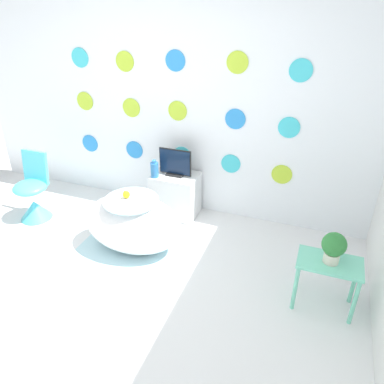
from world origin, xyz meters
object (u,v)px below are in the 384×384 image
bathtub (133,223)px  vase (154,169)px  potted_plant_left (334,247)px  chair (33,198)px  tv (175,164)px

bathtub → vase: vase is taller
vase → potted_plant_left: bearing=-22.6°
vase → chair: bearing=-158.2°
vase → tv: bearing=32.8°
vase → potted_plant_left: size_ratio=0.76×
bathtub → vase: size_ratio=5.04×
chair → vase: size_ratio=3.87×
bathtub → chair: chair is taller
bathtub → tv: tv is taller
chair → tv: 1.62m
bathtub → potted_plant_left: potted_plant_left is taller
chair → potted_plant_left: size_ratio=2.94×
tv → potted_plant_left: size_ratio=1.41×
tv → potted_plant_left: (1.66, -0.89, -0.03)m
chair → vase: 1.39m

